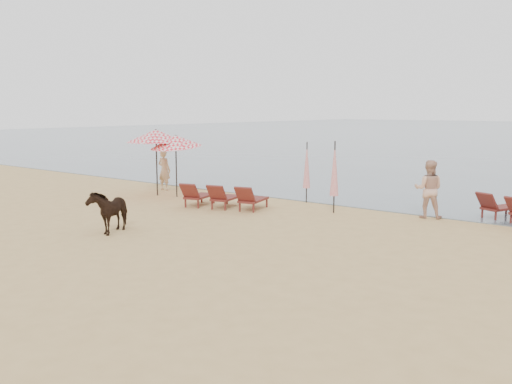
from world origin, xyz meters
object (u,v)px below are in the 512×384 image
(lounger_cluster_left, at_px, (223,196))
(umbrella_closed_left, at_px, (307,165))
(umbrella_closed_right, at_px, (335,169))
(umbrella_open_left_a, at_px, (156,136))
(beachgoer_left, at_px, (164,170))
(cow, at_px, (109,210))
(beachgoer_right_a, at_px, (429,189))
(umbrella_open_left_b, at_px, (176,141))

(lounger_cluster_left, distance_m, umbrella_closed_left, 3.37)
(lounger_cluster_left, bearing_deg, umbrella_closed_right, 9.77)
(umbrella_open_left_a, xyz_separation_m, umbrella_closed_right, (7.50, 1.04, -0.90))
(umbrella_closed_right, distance_m, beachgoer_left, 8.40)
(lounger_cluster_left, relative_size, cow, 2.08)
(beachgoer_right_a, bearing_deg, cow, 31.30)
(umbrella_closed_right, xyz_separation_m, cow, (-3.41, -6.46, -0.85))
(umbrella_closed_left, distance_m, cow, 7.84)
(cow, bearing_deg, lounger_cluster_left, 65.69)
(umbrella_closed_right, bearing_deg, lounger_cluster_left, -154.89)
(beachgoer_right_a, bearing_deg, umbrella_closed_right, 2.36)
(umbrella_open_left_b, distance_m, cow, 6.65)
(umbrella_open_left_a, xyz_separation_m, beachgoer_left, (-0.88, 1.19, -1.51))
(umbrella_open_left_a, relative_size, umbrella_open_left_b, 1.05)
(umbrella_closed_right, bearing_deg, cow, -117.84)
(umbrella_open_left_a, xyz_separation_m, umbrella_open_left_b, (0.90, 0.21, -0.19))
(umbrella_open_left_a, bearing_deg, umbrella_closed_right, 21.95)
(umbrella_open_left_b, bearing_deg, cow, -81.10)
(cow, bearing_deg, beachgoer_left, 102.07)
(umbrella_open_left_a, relative_size, umbrella_closed_left, 1.18)
(umbrella_open_left_a, height_order, beachgoer_left, umbrella_open_left_a)
(umbrella_closed_right, relative_size, beachgoer_right_a, 1.30)
(beachgoer_left, xyz_separation_m, beachgoer_right_a, (11.15, 0.96, 0.06))
(umbrella_open_left_b, bearing_deg, beachgoer_left, 130.25)
(umbrella_closed_left, xyz_separation_m, beachgoer_left, (-6.50, -1.04, -0.52))
(lounger_cluster_left, height_order, beachgoer_left, beachgoer_left)
(umbrella_closed_left, xyz_separation_m, cow, (-1.54, -7.65, -0.76))
(lounger_cluster_left, bearing_deg, beachgoer_left, 144.90)
(umbrella_open_left_b, height_order, beachgoer_right_a, umbrella_open_left_b)
(umbrella_open_left_b, relative_size, umbrella_closed_right, 1.05)
(cow, distance_m, beachgoer_left, 8.27)
(cow, xyz_separation_m, beachgoer_right_a, (6.19, 7.57, 0.30))
(umbrella_open_left_a, relative_size, beachgoer_left, 1.54)
(beachgoer_left, bearing_deg, cow, 122.57)
(umbrella_closed_right, distance_m, cow, 7.36)
(umbrella_open_left_b, relative_size, umbrella_closed_left, 1.13)
(umbrella_open_left_b, distance_m, umbrella_closed_right, 6.70)
(umbrella_open_left_b, xyz_separation_m, cow, (3.19, -5.62, -1.56))
(umbrella_open_left_a, relative_size, beachgoer_right_a, 1.43)
(umbrella_open_left_a, distance_m, umbrella_open_left_b, 0.94)
(lounger_cluster_left, height_order, umbrella_open_left_b, umbrella_open_left_b)
(umbrella_open_left_b, relative_size, beachgoer_right_a, 1.37)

